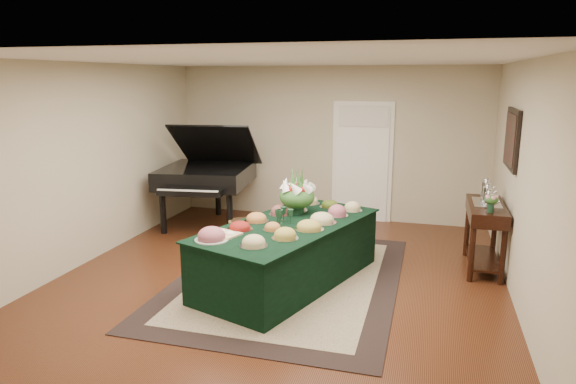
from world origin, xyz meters
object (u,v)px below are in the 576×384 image
(buffet_table, at_px, (289,253))
(mahogany_sideboard, at_px, (486,219))
(grand_piano, at_px, (207,175))
(floral_centerpiece, at_px, (297,192))

(buffet_table, bearing_deg, mahogany_sideboard, 25.92)
(grand_piano, distance_m, mahogany_sideboard, 4.50)
(grand_piano, bearing_deg, floral_centerpiece, -38.22)
(floral_centerpiece, distance_m, mahogany_sideboard, 2.50)
(floral_centerpiece, relative_size, mahogany_sideboard, 0.41)
(buffet_table, relative_size, floral_centerpiece, 5.85)
(grand_piano, xyz_separation_m, mahogany_sideboard, (4.40, -0.94, -0.20))
(buffet_table, relative_size, grand_piano, 1.50)
(floral_centerpiece, height_order, mahogany_sideboard, floral_centerpiece)
(buffet_table, height_order, grand_piano, grand_piano)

